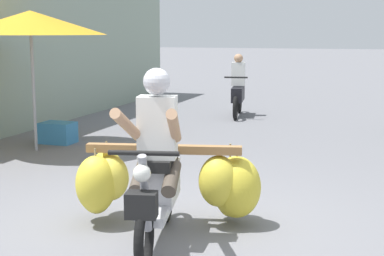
{
  "coord_description": "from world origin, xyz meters",
  "views": [
    {
      "loc": [
        1.91,
        -4.96,
        1.89
      ],
      "look_at": [
        0.04,
        0.6,
        0.9
      ],
      "focal_mm": 53.47,
      "sensor_mm": 36.0,
      "label": 1
    }
  ],
  "objects_px": {
    "motorbike_main_loaded": "(163,179)",
    "motorbike_distant_ahead_left": "(238,91)",
    "market_umbrella_near_shop": "(30,23)",
    "produce_crate": "(58,133)"
  },
  "relations": [
    {
      "from": "motorbike_main_loaded",
      "to": "motorbike_distant_ahead_left",
      "type": "bearing_deg",
      "value": 98.67
    },
    {
      "from": "produce_crate",
      "to": "motorbike_main_loaded",
      "type": "bearing_deg",
      "value": -46.42
    },
    {
      "from": "motorbike_distant_ahead_left",
      "to": "market_umbrella_near_shop",
      "type": "relative_size",
      "value": 0.68
    },
    {
      "from": "motorbike_distant_ahead_left",
      "to": "produce_crate",
      "type": "distance_m",
      "value": 4.63
    },
    {
      "from": "motorbike_main_loaded",
      "to": "market_umbrella_near_shop",
      "type": "height_order",
      "value": "market_umbrella_near_shop"
    },
    {
      "from": "market_umbrella_near_shop",
      "to": "produce_crate",
      "type": "xyz_separation_m",
      "value": [
        0.01,
        0.65,
        -1.85
      ]
    },
    {
      "from": "market_umbrella_near_shop",
      "to": "motorbike_distant_ahead_left",
      "type": "bearing_deg",
      "value": 65.51
    },
    {
      "from": "market_umbrella_near_shop",
      "to": "produce_crate",
      "type": "bearing_deg",
      "value": 89.37
    },
    {
      "from": "motorbike_main_loaded",
      "to": "motorbike_distant_ahead_left",
      "type": "xyz_separation_m",
      "value": [
        -1.15,
        7.54,
        0.06
      ]
    },
    {
      "from": "market_umbrella_near_shop",
      "to": "produce_crate",
      "type": "relative_size",
      "value": 4.21
    }
  ]
}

